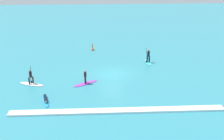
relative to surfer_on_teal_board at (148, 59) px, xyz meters
The scene contains 7 objects.
ground_plane 6.51m from the surfer_on_teal_board, 142.69° to the right, with size 120.00×120.00×0.00m, color teal.
surfer_on_teal_board is the anchor object (origin of this frame).
surfer_on_white_board 15.89m from the surfer_on_teal_board, 155.10° to the right, with size 3.05×1.81×2.07m.
surfer_on_blue_board 16.34m from the surfer_on_teal_board, 138.18° to the right, with size 1.32×3.11×0.42m.
surfer_on_purple_board 10.77m from the surfer_on_teal_board, 140.77° to the right, with size 2.99×2.40×1.62m.
marker_buoy 9.79m from the surfer_on_teal_board, 141.38° to the left, with size 0.44×0.44×1.14m.
wave_crest 14.40m from the surfer_on_teal_board, 111.02° to the right, with size 19.96×0.90×0.18m, color white.
Camera 1 is at (-1.80, -32.99, 13.14)m, focal length 46.24 mm.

